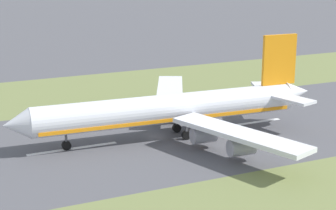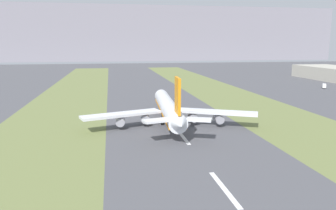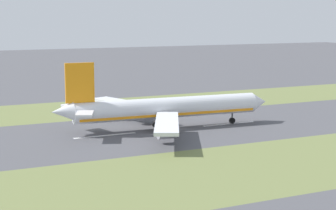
# 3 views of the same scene
# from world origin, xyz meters

# --- Properties ---
(ground_plane) EXTENTS (800.00, 800.00, 0.00)m
(ground_plane) POSITION_xyz_m (0.00, 0.00, 0.00)
(ground_plane) COLOR #4C4C51
(grass_median_east) EXTENTS (40.00, 600.00, 0.01)m
(grass_median_east) POSITION_xyz_m (45.00, 0.00, 0.00)
(grass_median_east) COLOR olive
(grass_median_east) RESTS_ON ground
(centreline_dash_mid) EXTENTS (1.20, 18.00, 0.01)m
(centreline_dash_mid) POSITION_xyz_m (0.00, -22.12, 0.01)
(centreline_dash_mid) COLOR silver
(centreline_dash_mid) RESTS_ON ground
(centreline_dash_far) EXTENTS (1.20, 18.00, 0.01)m
(centreline_dash_far) POSITION_xyz_m (0.00, 17.88, 0.01)
(centreline_dash_far) COLOR silver
(centreline_dash_far) RESTS_ON ground
(airplane_main_jet) EXTENTS (64.01, 67.21, 20.20)m
(airplane_main_jet) POSITION_xyz_m (-1.58, -4.02, 6.02)
(airplane_main_jet) COLOR silver
(airplane_main_jet) RESTS_ON ground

